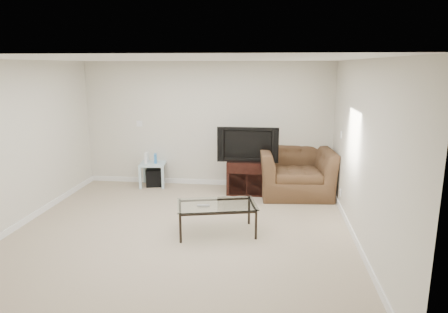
# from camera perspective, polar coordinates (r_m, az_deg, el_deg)

# --- Properties ---
(floor) EXTENTS (5.00, 5.00, 0.00)m
(floor) POSITION_cam_1_polar(r_m,az_deg,el_deg) (6.03, -6.17, -10.80)
(floor) COLOR tan
(floor) RESTS_ON ground
(ceiling) EXTENTS (5.00, 5.00, 0.00)m
(ceiling) POSITION_cam_1_polar(r_m,az_deg,el_deg) (5.53, -6.81, 13.68)
(ceiling) COLOR white
(ceiling) RESTS_ON ground
(wall_back) EXTENTS (5.00, 0.02, 2.50)m
(wall_back) POSITION_cam_1_polar(r_m,az_deg,el_deg) (8.07, -2.46, 4.56)
(wall_back) COLOR silver
(wall_back) RESTS_ON ground
(wall_left) EXTENTS (0.02, 5.00, 2.50)m
(wall_left) POSITION_cam_1_polar(r_m,az_deg,el_deg) (6.67, -27.88, 1.32)
(wall_left) COLOR silver
(wall_left) RESTS_ON ground
(wall_right) EXTENTS (0.02, 5.00, 2.50)m
(wall_right) POSITION_cam_1_polar(r_m,az_deg,el_deg) (5.64, 19.12, 0.24)
(wall_right) COLOR silver
(wall_right) RESTS_ON ground
(plate_back) EXTENTS (0.12, 0.02, 0.12)m
(plate_back) POSITION_cam_1_polar(r_m,az_deg,el_deg) (8.39, -11.99, 4.62)
(plate_back) COLOR white
(plate_back) RESTS_ON wall_back
(plate_right_switch) EXTENTS (0.02, 0.09, 0.13)m
(plate_right_switch) POSITION_cam_1_polar(r_m,az_deg,el_deg) (7.18, 16.37, 3.02)
(plate_right_switch) COLOR white
(plate_right_switch) RESTS_ON wall_right
(plate_right_outlet) EXTENTS (0.02, 0.08, 0.12)m
(plate_right_outlet) POSITION_cam_1_polar(r_m,az_deg,el_deg) (7.11, 16.28, -4.96)
(plate_right_outlet) COLOR white
(plate_right_outlet) RESTS_ON wall_right
(tv_stand) EXTENTS (0.78, 0.54, 0.65)m
(tv_stand) POSITION_cam_1_polar(r_m,az_deg,el_deg) (7.73, 3.41, -2.85)
(tv_stand) COLOR black
(tv_stand) RESTS_ON floor
(dvd_player) EXTENTS (0.39, 0.28, 0.06)m
(dvd_player) POSITION_cam_1_polar(r_m,az_deg,el_deg) (7.63, 3.41, -1.38)
(dvd_player) COLOR black
(dvd_player) RESTS_ON tv_stand
(television) EXTENTS (1.07, 0.22, 0.66)m
(television) POSITION_cam_1_polar(r_m,az_deg,el_deg) (7.55, 3.46, 1.86)
(television) COLOR black
(television) RESTS_ON tv_stand
(side_table) EXTENTS (0.56, 0.56, 0.48)m
(side_table) POSITION_cam_1_polar(r_m,az_deg,el_deg) (8.30, -10.07, -2.50)
(side_table) COLOR #CBEEF8
(side_table) RESTS_ON floor
(subwoofer) EXTENTS (0.42, 0.42, 0.35)m
(subwoofer) POSITION_cam_1_polar(r_m,az_deg,el_deg) (8.34, -9.82, -2.93)
(subwoofer) COLOR black
(subwoofer) RESTS_ON floor
(game_console) EXTENTS (0.06, 0.16, 0.22)m
(game_console) POSITION_cam_1_polar(r_m,az_deg,el_deg) (8.22, -11.01, -0.18)
(game_console) COLOR white
(game_console) RESTS_ON side_table
(game_case) EXTENTS (0.08, 0.15, 0.19)m
(game_case) POSITION_cam_1_polar(r_m,az_deg,el_deg) (8.19, -9.77, -0.28)
(game_case) COLOR #337FCC
(game_case) RESTS_ON side_table
(recliner) EXTENTS (1.43, 1.00, 1.19)m
(recliner) POSITION_cam_1_polar(r_m,az_deg,el_deg) (7.66, 10.21, -1.06)
(recliner) COLOR #50311F
(recliner) RESTS_ON floor
(coffee_table) EXTENTS (1.26, 0.89, 0.45)m
(coffee_table) POSITION_cam_1_polar(r_m,az_deg,el_deg) (5.92, -1.06, -8.85)
(coffee_table) COLOR black
(coffee_table) RESTS_ON floor
(remote) EXTENTS (0.18, 0.07, 0.02)m
(remote) POSITION_cam_1_polar(r_m,az_deg,el_deg) (5.75, -2.97, -7.01)
(remote) COLOR #B2B2B7
(remote) RESTS_ON coffee_table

